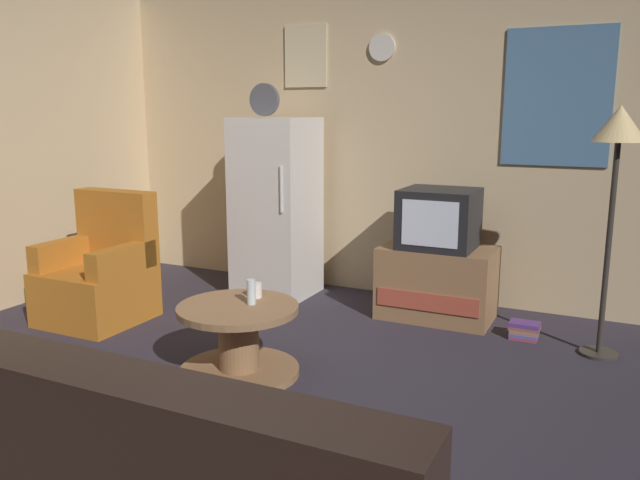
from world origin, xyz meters
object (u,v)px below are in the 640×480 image
(standing_lamp, at_px, (618,144))
(book_stack, at_px, (524,330))
(fridge, at_px, (276,207))
(tv_stand, at_px, (437,283))
(crt_tv, at_px, (439,218))
(mug_ceramic_white, at_px, (256,290))
(armchair, at_px, (100,276))
(wine_glass, at_px, (251,292))
(coffee_table, at_px, (239,340))

(standing_lamp, xyz_separation_m, book_stack, (-0.48, 0.10, -1.30))
(fridge, xyz_separation_m, tv_stand, (1.41, -0.02, -0.48))
(tv_stand, bearing_deg, crt_tv, -160.69)
(tv_stand, xyz_separation_m, mug_ceramic_white, (-0.76, -1.38, 0.20))
(mug_ceramic_white, relative_size, armchair, 0.09)
(wine_glass, bearing_deg, book_stack, 43.63)
(wine_glass, bearing_deg, fridge, 114.51)
(wine_glass, bearing_deg, armchair, 166.67)
(crt_tv, xyz_separation_m, standing_lamp, (1.16, -0.29, 0.59))
(fridge, bearing_deg, book_stack, -5.68)
(standing_lamp, bearing_deg, coffee_table, -146.54)
(coffee_table, distance_m, book_stack, 2.01)
(fridge, bearing_deg, standing_lamp, -6.92)
(crt_tv, bearing_deg, standing_lamp, -13.93)
(coffee_table, bearing_deg, mug_ceramic_white, 87.24)
(wine_glass, height_order, mug_ceramic_white, wine_glass)
(tv_stand, height_order, coffee_table, tv_stand)
(fridge, height_order, wine_glass, fridge)
(standing_lamp, bearing_deg, fridge, 173.08)
(coffee_table, xyz_separation_m, mug_ceramic_white, (0.01, 0.19, 0.26))
(tv_stand, relative_size, mug_ceramic_white, 9.33)
(crt_tv, height_order, armchair, crt_tv)
(crt_tv, distance_m, wine_glass, 1.69)
(armchair, relative_size, book_stack, 4.70)
(standing_lamp, relative_size, wine_glass, 10.60)
(fridge, relative_size, book_stack, 8.66)
(standing_lamp, height_order, coffee_table, standing_lamp)
(fridge, height_order, coffee_table, fridge)
(mug_ceramic_white, distance_m, armchair, 1.54)
(mug_ceramic_white, bearing_deg, wine_glass, -68.99)
(tv_stand, height_order, standing_lamp, standing_lamp)
(standing_lamp, bearing_deg, armchair, -166.11)
(fridge, distance_m, wine_glass, 1.70)
(book_stack, bearing_deg, crt_tv, 164.89)
(armchair, bearing_deg, standing_lamp, 13.89)
(crt_tv, bearing_deg, tv_stand, 19.31)
(tv_stand, xyz_separation_m, coffee_table, (-0.77, -1.57, -0.06))
(wine_glass, bearing_deg, crt_tv, 64.89)
(standing_lamp, height_order, wine_glass, standing_lamp)
(wine_glass, distance_m, mug_ceramic_white, 0.14)
(armchair, bearing_deg, coffee_table, -15.85)
(coffee_table, bearing_deg, wine_glass, 43.34)
(standing_lamp, relative_size, armchair, 1.66)
(mug_ceramic_white, xyz_separation_m, armchair, (-1.51, 0.24, -0.14))
(tv_stand, relative_size, coffee_table, 1.17)
(crt_tv, height_order, mug_ceramic_white, crt_tv)
(armchair, bearing_deg, tv_stand, 26.62)
(wine_glass, bearing_deg, coffee_table, -136.66)
(crt_tv, bearing_deg, book_stack, -15.11)
(fridge, bearing_deg, mug_ceramic_white, -65.17)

